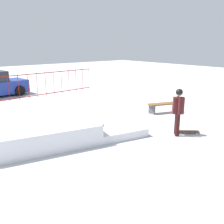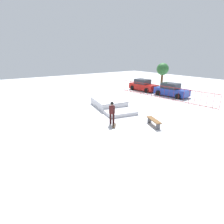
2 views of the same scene
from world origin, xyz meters
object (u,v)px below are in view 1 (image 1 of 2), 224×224
skate_ramp (53,131)px  park_bench (164,106)px  skater (178,109)px  skateboard (188,131)px

skate_ramp → park_bench: skate_ramp is taller
skater → skate_ramp: bearing=-169.7°
park_bench → skater: bearing=-132.2°
skate_ramp → park_bench: size_ratio=3.56×
skateboard → park_bench: bearing=100.5°
skate_ramp → skater: 4.49m
skater → skateboard: skater is taller
skateboard → skater: bearing=-155.9°
skater → skateboard: (0.50, -0.17, -0.93)m
skater → skateboard: size_ratio=2.39×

